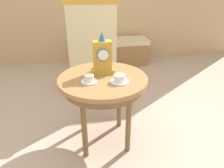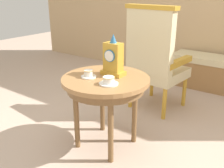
{
  "view_description": "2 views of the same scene",
  "coord_description": "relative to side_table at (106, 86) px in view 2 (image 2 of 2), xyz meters",
  "views": [
    {
      "loc": [
        -0.12,
        -1.47,
        1.3
      ],
      "look_at": [
        0.17,
        0.19,
        0.48
      ],
      "focal_mm": 33.93,
      "sensor_mm": 36.0,
      "label": 1
    },
    {
      "loc": [
        1.25,
        -1.51,
        1.3
      ],
      "look_at": [
        0.1,
        0.1,
        0.55
      ],
      "focal_mm": 41.5,
      "sensor_mm": 36.0,
      "label": 2
    }
  ],
  "objects": [
    {
      "name": "ground_plane",
      "position": [
        -0.07,
        -0.05,
        -0.55
      ],
      "size": [
        10.0,
        10.0,
        0.0
      ],
      "primitive_type": "plane",
      "color": "#BCA38E"
    },
    {
      "name": "side_table",
      "position": [
        0.0,
        0.0,
        0.0
      ],
      "size": [
        0.71,
        0.71,
        0.62
      ],
      "color": "#9E7042",
      "rests_on": "ground"
    },
    {
      "name": "teacup_left",
      "position": [
        -0.11,
        -0.08,
        0.1
      ],
      "size": [
        0.12,
        0.12,
        0.06
      ],
      "color": "white",
      "rests_on": "side_table"
    },
    {
      "name": "teacup_right",
      "position": [
        0.11,
        -0.11,
        0.1
      ],
      "size": [
        0.15,
        0.15,
        0.06
      ],
      "color": "white",
      "rests_on": "side_table"
    },
    {
      "name": "mantel_clock",
      "position": [
        0.01,
        0.09,
        0.21
      ],
      "size": [
        0.19,
        0.11,
        0.34
      ],
      "color": "gold",
      "rests_on": "side_table"
    },
    {
      "name": "armchair",
      "position": [
        0.0,
        0.86,
        0.05
      ],
      "size": [
        0.59,
        0.58,
        1.14
      ],
      "color": "beige",
      "rests_on": "ground"
    },
    {
      "name": "window_bench",
      "position": [
        0.42,
        1.9,
        -0.32
      ],
      "size": [
        1.19,
        0.4,
        0.44
      ],
      "color": "beige",
      "rests_on": "ground"
    }
  ]
}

